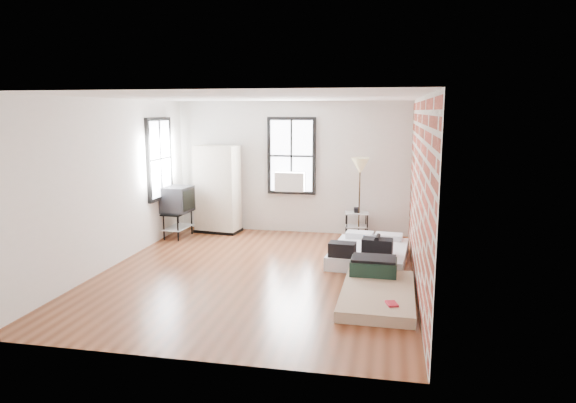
% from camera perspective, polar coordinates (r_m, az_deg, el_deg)
% --- Properties ---
extents(ground, '(6.00, 6.00, 0.00)m').
position_cam_1_polar(ground, '(8.41, -3.46, -7.95)').
color(ground, '#552A16').
rests_on(ground, ground).
extents(room_shell, '(5.02, 6.02, 2.80)m').
position_cam_1_polar(room_shell, '(8.34, -1.41, 4.13)').
color(room_shell, silver).
rests_on(room_shell, ground).
extents(mattress_main, '(1.41, 1.82, 0.55)m').
position_cam_1_polar(mattress_main, '(9.16, 8.96, -5.56)').
color(mattress_main, white).
rests_on(mattress_main, ground).
extents(mattress_bare, '(1.03, 1.90, 0.41)m').
position_cam_1_polar(mattress_bare, '(7.51, 9.83, -9.35)').
color(mattress_bare, tan).
rests_on(mattress_bare, ground).
extents(wardrobe, '(1.00, 0.65, 1.87)m').
position_cam_1_polar(wardrobe, '(11.12, -7.83, 1.34)').
color(wardrobe, black).
rests_on(wardrobe, ground).
extents(side_table, '(0.52, 0.44, 0.63)m').
position_cam_1_polar(side_table, '(10.70, 7.64, -1.79)').
color(side_table, black).
rests_on(side_table, ground).
extents(floor_lamp, '(0.36, 0.36, 1.66)m').
position_cam_1_polar(floor_lamp, '(10.47, 8.01, 3.51)').
color(floor_lamp, black).
rests_on(floor_lamp, ground).
extents(tv_stand, '(0.57, 0.78, 1.06)m').
position_cam_1_polar(tv_stand, '(10.80, -12.19, 0.05)').
color(tv_stand, black).
rests_on(tv_stand, ground).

